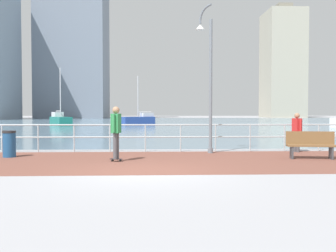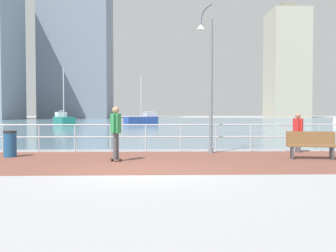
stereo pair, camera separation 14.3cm
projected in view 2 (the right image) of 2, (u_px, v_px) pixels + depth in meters
ground at (153, 124)px, 50.17m from camera, size 220.00×220.00×0.00m
brick_paving at (144, 161)px, 12.56m from camera, size 28.00×5.75×0.01m
harbor_water at (153, 122)px, 60.38m from camera, size 180.00×88.00×0.00m
waterfront_railing at (146, 133)px, 15.40m from camera, size 25.25×0.06×1.10m
lamppost at (208, 71)px, 14.91m from camera, size 0.63×0.69×5.70m
skateboarder at (116, 128)px, 12.37m from camera, size 0.41×0.55×1.76m
bystander at (298, 129)px, 15.24m from camera, size 0.32×0.55×1.54m
trash_bin at (10, 144)px, 13.63m from camera, size 0.46×0.46×0.93m
park_bench at (311, 145)px, 13.06m from camera, size 1.65×0.70×0.92m
sailboat_teal at (142, 119)px, 50.95m from camera, size 4.53×3.56×6.29m
sailboat_white at (63, 120)px, 45.20m from camera, size 3.48×4.90×6.68m
tower_beige at (287, 64)px, 111.56m from camera, size 10.26×12.31×32.31m
tower_brick at (77, 35)px, 100.99m from camera, size 16.94×15.53×44.99m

